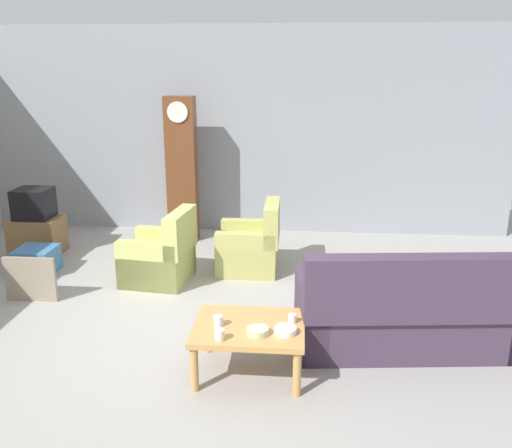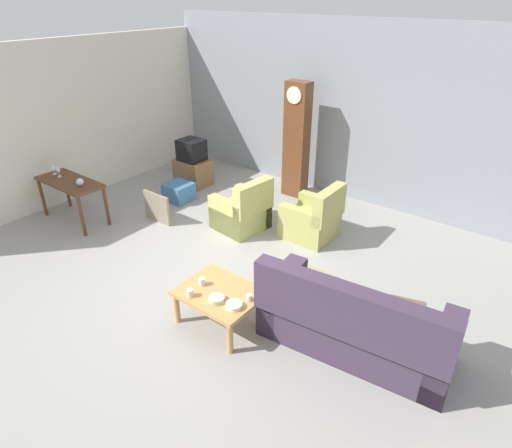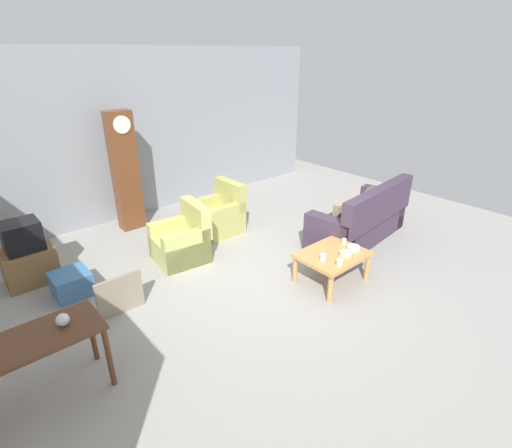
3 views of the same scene
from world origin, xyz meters
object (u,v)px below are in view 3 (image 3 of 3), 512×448
(armchair_olive_near, at_px, (182,242))
(bowl_shallow_green, at_px, (346,254))
(tv_stand_cabinet, at_px, (30,265))
(tv_crt, at_px, (22,236))
(framed_picture_leaning, at_px, (120,295))
(couch_floral, at_px, (361,221))
(grandfather_clock, at_px, (125,172))
(armchair_olive_far, at_px, (220,216))
(coffee_table_wood, at_px, (332,257))
(bowl_white_stacked, at_px, (353,248))
(console_table_dark, at_px, (28,350))
(cup_blue_rimmed, at_px, (323,257))
(storage_box_blue, at_px, (72,284))
(cup_cream_tall, at_px, (339,263))
(glass_dome_cloche, at_px, (63,320))
(cup_white_porcelain, at_px, (344,241))

(armchair_olive_near, relative_size, bowl_shallow_green, 4.90)
(tv_stand_cabinet, distance_m, tv_crt, 0.48)
(tv_stand_cabinet, distance_m, framed_picture_leaning, 1.71)
(couch_floral, distance_m, bowl_shallow_green, 1.56)
(grandfather_clock, height_order, tv_stand_cabinet, grandfather_clock)
(grandfather_clock, bearing_deg, armchair_olive_far, -46.86)
(armchair_olive_near, distance_m, framed_picture_leaning, 1.52)
(coffee_table_wood, relative_size, bowl_white_stacked, 5.09)
(console_table_dark, distance_m, cup_blue_rimmed, 3.58)
(tv_crt, bearing_deg, storage_box_blue, -65.35)
(armchair_olive_near, distance_m, coffee_table_wood, 2.38)
(cup_cream_tall, bearing_deg, console_table_dark, 168.60)
(bowl_white_stacked, bearing_deg, framed_picture_leaning, 154.49)
(cup_cream_tall, bearing_deg, bowl_shallow_green, 22.36)
(couch_floral, relative_size, grandfather_clock, 1.00)
(bowl_white_stacked, bearing_deg, cup_cream_tall, -163.32)
(tv_stand_cabinet, bearing_deg, framed_picture_leaning, -66.48)
(framed_picture_leaning, height_order, cup_blue_rimmed, cup_blue_rimmed)
(glass_dome_cloche, relative_size, cup_white_porcelain, 1.64)
(armchair_olive_near, height_order, tv_crt, tv_crt)
(storage_box_blue, height_order, bowl_shallow_green, bowl_shallow_green)
(tv_crt, distance_m, framed_picture_leaning, 1.78)
(coffee_table_wood, height_order, cup_white_porcelain, cup_white_porcelain)
(armchair_olive_far, distance_m, coffee_table_wood, 2.48)
(glass_dome_cloche, bearing_deg, couch_floral, 1.12)
(glass_dome_cloche, bearing_deg, bowl_shallow_green, -9.64)
(armchair_olive_near, height_order, bowl_white_stacked, armchair_olive_near)
(framed_picture_leaning, bearing_deg, glass_dome_cloche, -134.80)
(couch_floral, distance_m, framed_picture_leaning, 4.18)
(storage_box_blue, relative_size, glass_dome_cloche, 3.87)
(bowl_shallow_green, bearing_deg, couch_floral, 26.83)
(tv_stand_cabinet, xyz_separation_m, tv_crt, (0.00, 0.00, 0.48))
(console_table_dark, relative_size, framed_picture_leaning, 2.17)
(couch_floral, distance_m, armchair_olive_near, 3.13)
(storage_box_blue, distance_m, bowl_white_stacked, 4.01)
(storage_box_blue, distance_m, glass_dome_cloche, 1.86)
(grandfather_clock, xyz_separation_m, glass_dome_cloche, (-2.09, -3.26, -0.29))
(couch_floral, height_order, grandfather_clock, grandfather_clock)
(couch_floral, xyz_separation_m, armchair_olive_near, (-2.77, 1.45, -0.05))
(tv_stand_cabinet, height_order, tv_crt, tv_crt)
(console_table_dark, distance_m, bowl_white_stacked, 4.16)
(cup_white_porcelain, bearing_deg, tv_stand_cabinet, 143.09)
(cup_white_porcelain, bearing_deg, bowl_shallow_green, -139.64)
(cup_cream_tall, bearing_deg, framed_picture_leaning, 147.09)
(armchair_olive_near, distance_m, glass_dome_cloche, 2.71)
(coffee_table_wood, bearing_deg, armchair_olive_far, 94.87)
(coffee_table_wood, bearing_deg, cup_white_porcelain, 12.78)
(console_table_dark, bearing_deg, couch_floral, 1.10)
(armchair_olive_far, height_order, cup_blue_rimmed, armchair_olive_far)
(couch_floral, distance_m, cup_cream_tall, 1.88)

